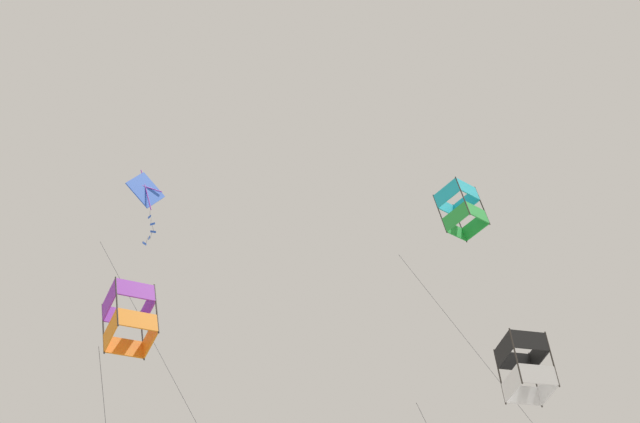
# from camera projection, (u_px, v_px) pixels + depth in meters

# --- Properties ---
(kite_diamond_upper_right) EXTENTS (3.69, 2.94, 8.68)m
(kite_diamond_upper_right) POSITION_uv_depth(u_px,v_px,m) (146.00, 196.00, 28.74)
(kite_diamond_upper_right) COLOR blue
(kite_box_far_centre) EXTENTS (4.07, 3.72, 8.38)m
(kite_box_far_centre) POSITION_uv_depth(u_px,v_px,m) (461.00, 210.00, 33.25)
(kite_box_far_centre) COLOR #1EB2C6
(kite_box_near_right) EXTENTS (4.42, 3.01, 9.38)m
(kite_box_near_right) POSITION_uv_depth(u_px,v_px,m) (525.00, 369.00, 25.63)
(kite_box_near_right) COLOR black
(kite_box_low_drifter) EXTENTS (1.37, 1.74, 8.61)m
(kite_box_low_drifter) POSITION_uv_depth(u_px,v_px,m) (130.00, 319.00, 24.19)
(kite_box_low_drifter) COLOR purple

